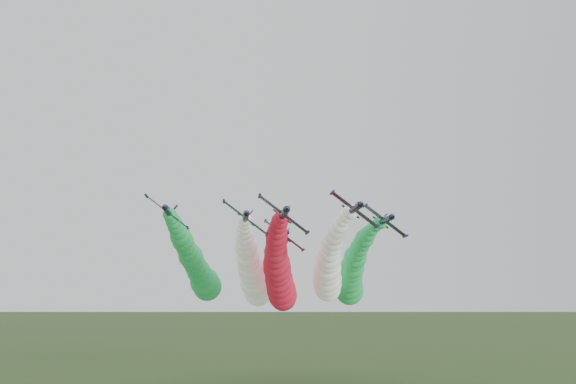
% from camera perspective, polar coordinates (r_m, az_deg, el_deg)
% --- Properties ---
extents(jet_lead, '(12.86, 66.05, 18.38)m').
position_cam_1_polar(jet_lead, '(126.95, -0.90, -8.42)').
color(jet_lead, '#111835').
rests_on(jet_lead, ground).
extents(jet_inner_left, '(12.98, 66.18, 18.50)m').
position_cam_1_polar(jet_inner_left, '(137.47, -3.60, -8.27)').
color(jet_inner_left, '#111835').
rests_on(jet_inner_left, ground).
extents(jet_inner_right, '(12.64, 65.84, 18.16)m').
position_cam_1_polar(jet_inner_right, '(134.23, 4.18, -7.79)').
color(jet_inner_right, '#111835').
rests_on(jet_inner_right, ground).
extents(jet_outer_left, '(13.11, 66.31, 18.63)m').
position_cam_1_polar(jet_outer_left, '(142.43, -9.19, -7.67)').
color(jet_outer_left, '#111835').
rests_on(jet_outer_left, ground).
extents(jet_outer_right, '(13.15, 66.34, 18.67)m').
position_cam_1_polar(jet_outer_right, '(145.49, 6.58, -8.27)').
color(jet_outer_right, '#111835').
rests_on(jet_outer_right, ground).
extents(jet_trail, '(13.01, 66.21, 18.53)m').
position_cam_1_polar(jet_trail, '(149.77, -0.78, -9.00)').
color(jet_trail, '#111835').
rests_on(jet_trail, ground).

